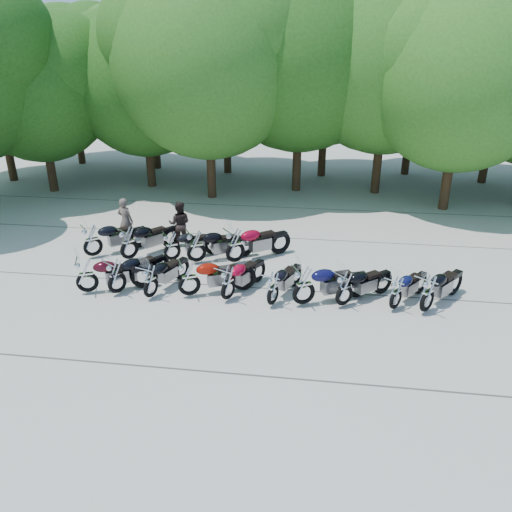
# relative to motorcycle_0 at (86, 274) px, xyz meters

# --- Properties ---
(ground) EXTENTS (90.00, 90.00, 0.00)m
(ground) POSITION_rel_motorcycle_0_xyz_m (5.08, -0.40, -0.66)
(ground) COLOR #A29F93
(ground) RESTS_ON ground
(tree_1) EXTENTS (6.97, 6.97, 8.55)m
(tree_1) POSITION_rel_motorcycle_0_xyz_m (-6.96, 10.84, 4.41)
(tree_1) COLOR #3A2614
(tree_1) RESTS_ON ground
(tree_2) EXTENTS (7.31, 7.31, 8.97)m
(tree_2) POSITION_rel_motorcycle_0_xyz_m (-2.17, 12.44, 4.65)
(tree_2) COLOR #3A2614
(tree_2) RESTS_ON ground
(tree_3) EXTENTS (8.70, 8.70, 10.67)m
(tree_3) POSITION_rel_motorcycle_0_xyz_m (1.51, 10.84, 5.66)
(tree_3) COLOR #3A2614
(tree_3) RESTS_ON ground
(tree_4) EXTENTS (9.13, 9.13, 11.20)m
(tree_4) POSITION_rel_motorcycle_0_xyz_m (5.62, 12.69, 5.98)
(tree_4) COLOR #3A2614
(tree_4) RESTS_ON ground
(tree_5) EXTENTS (9.04, 9.04, 11.10)m
(tree_5) POSITION_rel_motorcycle_0_xyz_m (9.69, 12.80, 5.92)
(tree_5) COLOR #3A2614
(tree_5) RESTS_ON ground
(tree_6) EXTENTS (8.00, 8.00, 9.82)m
(tree_6) POSITION_rel_motorcycle_0_xyz_m (12.63, 10.42, 5.16)
(tree_6) COLOR #3A2614
(tree_6) RESTS_ON ground
(tree_9) EXTENTS (7.59, 7.59, 9.32)m
(tree_9) POSITION_rel_motorcycle_0_xyz_m (-8.45, 17.19, 4.86)
(tree_9) COLOR #3A2614
(tree_9) RESTS_ON ground
(tree_10) EXTENTS (7.78, 7.78, 9.55)m
(tree_10) POSITION_rel_motorcycle_0_xyz_m (-3.21, 16.57, 5.00)
(tree_10) COLOR #3A2614
(tree_10) RESTS_ON ground
(tree_11) EXTENTS (7.56, 7.56, 9.28)m
(tree_11) POSITION_rel_motorcycle_0_xyz_m (1.32, 16.03, 4.84)
(tree_11) COLOR #3A2614
(tree_11) RESTS_ON ground
(tree_12) EXTENTS (7.88, 7.88, 9.67)m
(tree_12) POSITION_rel_motorcycle_0_xyz_m (6.88, 16.07, 5.07)
(tree_12) COLOR #3A2614
(tree_12) RESTS_ON ground
(tree_13) EXTENTS (8.31, 8.31, 10.20)m
(tree_13) POSITION_rel_motorcycle_0_xyz_m (11.77, 17.07, 5.38)
(tree_13) COLOR #3A2614
(tree_13) RESTS_ON ground
(tree_14) EXTENTS (8.02, 8.02, 9.84)m
(tree_14) POSITION_rel_motorcycle_0_xyz_m (15.76, 15.69, 5.17)
(tree_14) COLOR #3A2614
(tree_14) RESTS_ON ground
(motorcycle_0) EXTENTS (2.42, 1.54, 1.31)m
(motorcycle_0) POSITION_rel_motorcycle_0_xyz_m (0.00, 0.00, 0.00)
(motorcycle_0) COLOR #32060F
(motorcycle_0) RESTS_ON ground
(motorcycle_1) EXTENTS (1.85, 2.27, 1.28)m
(motorcycle_1) POSITION_rel_motorcycle_0_xyz_m (0.92, 0.09, -0.01)
(motorcycle_1) COLOR black
(motorcycle_1) RESTS_ON ground
(motorcycle_2) EXTENTS (1.38, 2.26, 1.22)m
(motorcycle_2) POSITION_rel_motorcycle_0_xyz_m (2.03, -0.03, -0.05)
(motorcycle_2) COLOR black
(motorcycle_2) RESTS_ON ground
(motorcycle_3) EXTENTS (2.46, 1.66, 1.34)m
(motorcycle_3) POSITION_rel_motorcycle_0_xyz_m (3.17, 0.20, 0.01)
(motorcycle_3) COLOR maroon
(motorcycle_3) RESTS_ON ground
(motorcycle_4) EXTENTS (1.59, 2.27, 1.24)m
(motorcycle_4) POSITION_rel_motorcycle_0_xyz_m (4.37, 0.15, -0.04)
(motorcycle_4) COLOR maroon
(motorcycle_4) RESTS_ON ground
(motorcycle_5) EXTENTS (1.39, 2.21, 1.20)m
(motorcycle_5) POSITION_rel_motorcycle_0_xyz_m (5.73, 0.00, -0.06)
(motorcycle_5) COLOR black
(motorcycle_5) RESTS_ON ground
(motorcycle_6) EXTENTS (2.55, 1.79, 1.40)m
(motorcycle_6) POSITION_rel_motorcycle_0_xyz_m (6.63, 0.11, 0.04)
(motorcycle_6) COLOR #0C0B34
(motorcycle_6) RESTS_ON ground
(motorcycle_7) EXTENTS (2.12, 1.97, 1.26)m
(motorcycle_7) POSITION_rel_motorcycle_0_xyz_m (7.80, 0.23, -0.03)
(motorcycle_7) COLOR black
(motorcycle_7) RESTS_ON ground
(motorcycle_8) EXTENTS (1.73, 2.04, 1.17)m
(motorcycle_8) POSITION_rel_motorcycle_0_xyz_m (9.27, 0.24, -0.07)
(motorcycle_8) COLOR #0D1039
(motorcycle_8) RESTS_ON ground
(motorcycle_9) EXTENTS (2.01, 2.28, 1.32)m
(motorcycle_9) POSITION_rel_motorcycle_0_xyz_m (10.13, 0.18, 0.00)
(motorcycle_9) COLOR black
(motorcycle_9) RESTS_ON ground
(motorcycle_10) EXTENTS (2.32, 2.18, 1.38)m
(motorcycle_10) POSITION_rel_motorcycle_0_xyz_m (-1.05, 2.71, 0.03)
(motorcycle_10) COLOR black
(motorcycle_10) RESTS_ON ground
(motorcycle_11) EXTENTS (2.12, 2.41, 1.40)m
(motorcycle_11) POSITION_rel_motorcycle_0_xyz_m (0.33, 2.65, 0.04)
(motorcycle_11) COLOR black
(motorcycle_11) RESTS_ON ground
(motorcycle_12) EXTENTS (2.17, 1.76, 1.23)m
(motorcycle_12) POSITION_rel_motorcycle_0_xyz_m (1.86, 2.76, -0.04)
(motorcycle_12) COLOR black
(motorcycle_12) RESTS_ON ground
(motorcycle_13) EXTENTS (2.48, 1.81, 1.37)m
(motorcycle_13) POSITION_rel_motorcycle_0_xyz_m (2.76, 2.70, 0.03)
(motorcycle_13) COLOR black
(motorcycle_13) RESTS_ON ground
(motorcycle_14) EXTENTS (2.51, 2.19, 1.45)m
(motorcycle_14) POSITION_rel_motorcycle_0_xyz_m (4.11, 2.87, 0.07)
(motorcycle_14) COLOR maroon
(motorcycle_14) RESTS_ON ground
(rider_0) EXTENTS (0.74, 0.59, 1.79)m
(rider_0) POSITION_rel_motorcycle_0_xyz_m (-0.40, 4.29, 0.24)
(rider_0) COLOR brown
(rider_0) RESTS_ON ground
(rider_1) EXTENTS (0.91, 0.75, 1.75)m
(rider_1) POSITION_rel_motorcycle_0_xyz_m (1.73, 4.28, 0.22)
(rider_1) COLOR black
(rider_1) RESTS_ON ground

